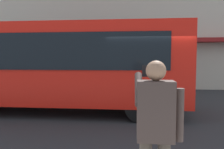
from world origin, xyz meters
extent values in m
plane|color=#2B2B2D|center=(0.00, 0.00, 0.00)|extent=(60.00, 60.00, 0.00)
cube|color=maroon|center=(-3.50, -6.20, 3.00)|extent=(4.40, 1.10, 0.24)
cube|color=red|center=(3.23, -0.16, 1.70)|extent=(9.00, 2.50, 2.60)
cube|color=black|center=(3.23, 1.10, 2.10)|extent=(7.60, 0.06, 1.10)
cylinder|color=black|center=(0.23, -1.26, 0.50)|extent=(1.00, 0.28, 1.00)
cylinder|color=black|center=(0.23, 0.94, 0.50)|extent=(1.00, 0.28, 1.00)
cube|color=#473833|center=(0.23, 4.89, 1.30)|extent=(0.40, 0.24, 0.66)
sphere|color=#A87A5B|center=(0.23, 4.89, 1.74)|extent=(0.22, 0.22, 0.22)
cylinder|color=#473833|center=(-0.03, 4.89, 1.26)|extent=(0.09, 0.09, 0.58)
cylinder|color=#473833|center=(0.41, 4.73, 1.52)|extent=(0.09, 0.48, 0.37)
cube|color=black|center=(0.33, 4.59, 1.72)|extent=(0.07, 0.01, 0.14)
camera|label=1|loc=(0.48, 7.25, 1.86)|focal=34.47mm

